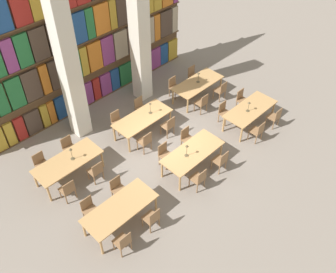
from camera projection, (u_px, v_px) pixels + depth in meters
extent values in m
plane|color=gray|center=(166.00, 148.00, 13.68)|extent=(40.00, 40.00, 0.00)
cube|color=brown|center=(86.00, 40.00, 13.96)|extent=(9.81, 0.06, 5.50)
cube|color=brown|center=(96.00, 99.00, 15.84)|extent=(9.81, 0.35, 0.03)
cube|color=#B7932D|center=(9.00, 133.00, 13.50)|extent=(0.31, 0.20, 0.99)
cube|color=maroon|center=(20.00, 128.00, 13.71)|extent=(0.36, 0.20, 0.99)
cube|color=#47382D|center=(32.00, 121.00, 13.98)|extent=(0.58, 0.20, 0.99)
cube|color=#B7932D|center=(44.00, 115.00, 14.24)|extent=(0.28, 0.20, 0.99)
cube|color=orange|center=(51.00, 112.00, 14.40)|extent=(0.26, 0.20, 0.99)
cube|color=navy|center=(62.00, 106.00, 14.65)|extent=(0.57, 0.20, 0.99)
cube|color=#236B38|center=(74.00, 100.00, 14.94)|extent=(0.50, 0.20, 0.99)
cube|color=#84387A|center=(86.00, 94.00, 15.25)|extent=(0.56, 0.20, 0.99)
cube|color=maroon|center=(96.00, 89.00, 15.50)|extent=(0.32, 0.20, 0.99)
cube|color=#84387A|center=(105.00, 84.00, 15.75)|extent=(0.52, 0.20, 0.99)
cube|color=navy|center=(114.00, 79.00, 16.01)|extent=(0.42, 0.20, 0.99)
cube|color=#236B38|center=(125.00, 74.00, 16.31)|extent=(0.61, 0.20, 0.99)
cube|color=#236B38|center=(134.00, 68.00, 16.61)|extent=(0.42, 0.20, 0.99)
cube|color=#84387A|center=(143.00, 64.00, 16.87)|extent=(0.55, 0.20, 0.99)
cube|color=#84387A|center=(154.00, 58.00, 17.22)|extent=(0.69, 0.20, 0.99)
cube|color=navy|center=(163.00, 54.00, 17.53)|extent=(0.46, 0.20, 0.99)
cube|color=#B7932D|center=(172.00, 49.00, 17.83)|extent=(0.58, 0.20, 0.99)
cube|color=brown|center=(91.00, 71.00, 14.90)|extent=(9.81, 0.35, 0.03)
cube|color=#236B38|center=(0.00, 100.00, 12.55)|extent=(0.40, 0.20, 1.19)
cube|color=#236B38|center=(15.00, 93.00, 12.83)|extent=(0.54, 0.20, 1.19)
cube|color=#47382D|center=(31.00, 85.00, 13.15)|extent=(0.63, 0.20, 1.19)
cube|color=orange|center=(44.00, 79.00, 13.43)|extent=(0.31, 0.20, 1.19)
cube|color=#47382D|center=(57.00, 73.00, 13.71)|extent=(0.69, 0.20, 1.19)
cube|color=#236B38|center=(73.00, 66.00, 14.07)|extent=(0.59, 0.20, 1.19)
cube|color=#B7932D|center=(83.00, 61.00, 14.31)|extent=(0.30, 0.20, 1.19)
cube|color=orange|center=(94.00, 56.00, 14.58)|extent=(0.61, 0.20, 1.19)
cube|color=#84387A|center=(107.00, 50.00, 14.90)|extent=(0.58, 0.20, 1.19)
cube|color=tan|center=(120.00, 44.00, 15.25)|extent=(0.65, 0.20, 1.19)
cube|color=#47382D|center=(133.00, 38.00, 15.61)|extent=(0.70, 0.20, 1.19)
cube|color=navy|center=(143.00, 34.00, 15.90)|extent=(0.32, 0.20, 1.19)
cube|color=tan|center=(149.00, 30.00, 16.10)|extent=(0.41, 0.20, 1.19)
cube|color=orange|center=(156.00, 27.00, 16.31)|extent=(0.33, 0.20, 1.19)
cube|color=#47382D|center=(165.00, 23.00, 16.59)|extent=(0.69, 0.20, 1.19)
cube|color=tan|center=(174.00, 19.00, 16.88)|extent=(0.34, 0.20, 1.19)
cube|color=brown|center=(86.00, 40.00, 13.95)|extent=(9.81, 0.35, 0.03)
cube|color=#84387A|center=(8.00, 56.00, 12.00)|extent=(0.40, 0.20, 1.17)
cube|color=#236B38|center=(22.00, 50.00, 12.25)|extent=(0.50, 0.20, 1.17)
cube|color=#47382D|center=(38.00, 44.00, 12.56)|extent=(0.60, 0.20, 1.17)
cube|color=#47382D|center=(52.00, 38.00, 12.84)|extent=(0.38, 0.20, 1.17)
cube|color=#236B38|center=(65.00, 33.00, 13.11)|extent=(0.55, 0.20, 1.17)
cube|color=navy|center=(79.00, 27.00, 13.40)|extent=(0.52, 0.20, 1.17)
cube|color=#236B38|center=(89.00, 23.00, 13.64)|extent=(0.34, 0.20, 1.17)
cube|color=orange|center=(101.00, 18.00, 13.92)|extent=(0.67, 0.20, 1.17)
cube|color=#B7932D|center=(112.00, 14.00, 14.19)|extent=(0.31, 0.20, 1.17)
cube|color=#47382D|center=(122.00, 10.00, 14.45)|extent=(0.62, 0.20, 1.17)
cube|color=navy|center=(131.00, 6.00, 14.70)|extent=(0.28, 0.20, 1.17)
cube|color=navy|center=(139.00, 3.00, 14.90)|extent=(0.34, 0.20, 1.17)
cube|color=#B7932D|center=(147.00, 0.00, 15.14)|extent=(0.51, 0.20, 1.17)
cube|color=brown|center=(80.00, 4.00, 13.01)|extent=(9.81, 0.35, 0.03)
cube|color=maroon|center=(20.00, 9.00, 11.51)|extent=(0.59, 0.20, 1.05)
cube|color=#B7932D|center=(36.00, 3.00, 11.80)|extent=(0.49, 0.20, 1.05)
cube|color=silver|center=(68.00, 63.00, 12.33)|extent=(0.58, 0.58, 6.00)
cube|color=silver|center=(139.00, 31.00, 13.97)|extent=(0.58, 0.58, 6.00)
cube|color=tan|center=(120.00, 208.00, 10.86)|extent=(2.25, 0.98, 0.04)
cylinder|color=tan|center=(101.00, 247.00, 10.36)|extent=(0.07, 0.07, 0.72)
cylinder|color=tan|center=(156.00, 203.00, 11.45)|extent=(0.07, 0.07, 0.72)
cylinder|color=tan|center=(84.00, 229.00, 10.79)|extent=(0.07, 0.07, 0.72)
cylinder|color=tan|center=(138.00, 188.00, 11.87)|extent=(0.07, 0.07, 0.72)
cylinder|color=olive|center=(114.00, 246.00, 10.56)|extent=(0.04, 0.04, 0.41)
cylinder|color=olive|center=(123.00, 238.00, 10.75)|extent=(0.04, 0.04, 0.41)
cylinder|color=olive|center=(121.00, 253.00, 10.39)|extent=(0.04, 0.04, 0.41)
cylinder|color=olive|center=(131.00, 245.00, 10.57)|extent=(0.04, 0.04, 0.41)
cube|color=olive|center=(122.00, 241.00, 10.41)|extent=(0.42, 0.40, 0.04)
cube|color=olive|center=(125.00, 241.00, 10.16)|extent=(0.40, 0.03, 0.42)
cylinder|color=olive|center=(100.00, 215.00, 11.30)|extent=(0.04, 0.04, 0.41)
cylinder|color=olive|center=(91.00, 223.00, 11.12)|extent=(0.04, 0.04, 0.41)
cylinder|color=olive|center=(93.00, 209.00, 11.48)|extent=(0.04, 0.04, 0.41)
cylinder|color=olive|center=(84.00, 216.00, 11.29)|extent=(0.04, 0.04, 0.41)
cube|color=olive|center=(91.00, 211.00, 11.14)|extent=(0.42, 0.40, 0.04)
cube|color=olive|center=(86.00, 203.00, 11.08)|extent=(0.40, 0.03, 0.42)
cylinder|color=olive|center=(143.00, 222.00, 11.13)|extent=(0.04, 0.04, 0.41)
cylinder|color=olive|center=(151.00, 215.00, 11.32)|extent=(0.04, 0.04, 0.41)
cylinder|color=olive|center=(150.00, 229.00, 10.96)|extent=(0.04, 0.04, 0.41)
cylinder|color=olive|center=(159.00, 222.00, 11.14)|extent=(0.04, 0.04, 0.41)
cube|color=olive|center=(151.00, 217.00, 10.98)|extent=(0.42, 0.40, 0.04)
cube|color=olive|center=(155.00, 217.00, 10.73)|extent=(0.40, 0.03, 0.42)
cylinder|color=olive|center=(128.00, 195.00, 11.87)|extent=(0.04, 0.04, 0.41)
cylinder|color=olive|center=(119.00, 201.00, 11.69)|extent=(0.04, 0.04, 0.41)
cylinder|color=olive|center=(121.00, 189.00, 12.05)|extent=(0.04, 0.04, 0.41)
cylinder|color=olive|center=(112.00, 195.00, 11.86)|extent=(0.04, 0.04, 0.41)
cube|color=olive|center=(120.00, 191.00, 11.71)|extent=(0.42, 0.40, 0.04)
cube|color=olive|center=(115.00, 183.00, 11.65)|extent=(0.40, 0.03, 0.42)
cube|color=tan|center=(193.00, 152.00, 12.52)|extent=(2.25, 0.98, 0.04)
cylinder|color=tan|center=(180.00, 183.00, 12.03)|extent=(0.07, 0.07, 0.72)
cylinder|color=tan|center=(221.00, 150.00, 13.11)|extent=(0.07, 0.07, 0.72)
cylinder|color=tan|center=(162.00, 170.00, 12.45)|extent=(0.07, 0.07, 0.72)
cylinder|color=tan|center=(203.00, 139.00, 13.53)|extent=(0.07, 0.07, 0.72)
cylinder|color=olive|center=(189.00, 183.00, 12.23)|extent=(0.04, 0.04, 0.41)
cylinder|color=olive|center=(197.00, 177.00, 12.42)|extent=(0.04, 0.04, 0.41)
cylinder|color=olive|center=(197.00, 189.00, 12.06)|extent=(0.04, 0.04, 0.41)
cylinder|color=olive|center=(204.00, 182.00, 12.24)|extent=(0.04, 0.04, 0.41)
cube|color=olive|center=(197.00, 178.00, 12.08)|extent=(0.42, 0.40, 0.04)
cube|color=olive|center=(202.00, 177.00, 11.83)|extent=(0.40, 0.03, 0.42)
cylinder|color=olive|center=(173.00, 160.00, 12.97)|extent=(0.04, 0.04, 0.41)
cylinder|color=olive|center=(166.00, 166.00, 12.79)|extent=(0.04, 0.04, 0.41)
cylinder|color=olive|center=(166.00, 155.00, 13.15)|extent=(0.04, 0.04, 0.41)
cylinder|color=olive|center=(159.00, 160.00, 12.96)|extent=(0.04, 0.04, 0.41)
cube|color=olive|center=(166.00, 156.00, 12.81)|extent=(0.42, 0.40, 0.04)
cube|color=olive|center=(162.00, 148.00, 12.75)|extent=(0.40, 0.03, 0.42)
cylinder|color=olive|center=(211.00, 165.00, 12.81)|extent=(0.04, 0.04, 0.41)
cylinder|color=olive|center=(218.00, 159.00, 13.00)|extent=(0.04, 0.04, 0.41)
cylinder|color=olive|center=(219.00, 170.00, 12.64)|extent=(0.04, 0.04, 0.41)
cylinder|color=olive|center=(226.00, 165.00, 12.82)|extent=(0.04, 0.04, 0.41)
cube|color=olive|center=(219.00, 160.00, 12.66)|extent=(0.42, 0.40, 0.04)
cube|color=olive|center=(224.00, 158.00, 12.41)|extent=(0.40, 0.03, 0.42)
cylinder|color=olive|center=(195.00, 144.00, 13.55)|extent=(0.04, 0.04, 0.41)
cylinder|color=olive|center=(188.00, 149.00, 13.37)|extent=(0.04, 0.04, 0.41)
cylinder|color=olive|center=(188.00, 140.00, 13.73)|extent=(0.04, 0.04, 0.41)
cylinder|color=olive|center=(181.00, 144.00, 13.54)|extent=(0.04, 0.04, 0.41)
cube|color=olive|center=(188.00, 140.00, 13.39)|extent=(0.42, 0.40, 0.04)
cube|color=olive|center=(185.00, 133.00, 13.33)|extent=(0.40, 0.03, 0.42)
cylinder|color=brown|center=(186.00, 155.00, 12.36)|extent=(0.14, 0.14, 0.01)
cylinder|color=brown|center=(187.00, 151.00, 12.22)|extent=(0.02, 0.02, 0.41)
cone|color=brown|center=(187.00, 146.00, 12.06)|extent=(0.11, 0.11, 0.07)
cube|color=tan|center=(250.00, 109.00, 14.19)|extent=(2.25, 0.98, 0.04)
cylinder|color=tan|center=(241.00, 135.00, 13.70)|extent=(0.07, 0.07, 0.72)
cylinder|color=tan|center=(273.00, 109.00, 14.78)|extent=(0.07, 0.07, 0.72)
cylinder|color=tan|center=(224.00, 124.00, 14.12)|extent=(0.07, 0.07, 0.72)
cylinder|color=tan|center=(256.00, 100.00, 15.20)|extent=(0.07, 0.07, 0.72)
cylinder|color=olive|center=(248.00, 135.00, 13.89)|extent=(0.04, 0.04, 0.41)
cylinder|color=olive|center=(254.00, 131.00, 14.07)|extent=(0.04, 0.04, 0.41)
cylinder|color=olive|center=(256.00, 140.00, 13.71)|extent=(0.04, 0.04, 0.41)
cylinder|color=olive|center=(261.00, 135.00, 13.90)|extent=(0.04, 0.04, 0.41)
cube|color=olive|center=(256.00, 131.00, 13.74)|extent=(0.42, 0.40, 0.04)
cube|color=olive|center=(261.00, 129.00, 13.49)|extent=(0.40, 0.03, 0.42)
cylinder|color=olive|center=(231.00, 118.00, 14.63)|extent=(0.04, 0.04, 0.41)
cylinder|color=olive|center=(225.00, 122.00, 14.44)|extent=(0.04, 0.04, 0.41)
cylinder|color=olive|center=(224.00, 114.00, 14.80)|extent=(0.04, 0.04, 0.41)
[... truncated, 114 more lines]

